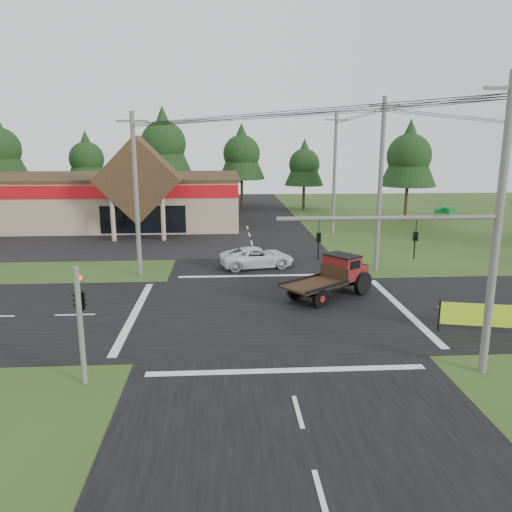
{
  "coord_description": "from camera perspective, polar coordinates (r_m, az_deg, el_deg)",
  "views": [
    {
      "loc": [
        -2.3,
        -24.63,
        8.61
      ],
      "look_at": [
        -0.54,
        3.35,
        2.2
      ],
      "focal_mm": 35.0,
      "sensor_mm": 36.0,
      "label": 1
    }
  ],
  "objects": [
    {
      "name": "traffic_signal_mast",
      "position": [
        19.41,
        21.22,
        -0.46
      ],
      "size": [
        8.12,
        0.24,
        7.0
      ],
      "color": "#595651",
      "rests_on": "ground"
    },
    {
      "name": "tree_row_b",
      "position": [
        68.96,
        -18.8,
        10.63
      ],
      "size": [
        5.6,
        5.6,
        10.1
      ],
      "color": "#332316",
      "rests_on": "ground"
    },
    {
      "name": "utility_pole_ne",
      "position": [
        34.32,
        14.01,
        7.96
      ],
      "size": [
        2.0,
        0.3,
        11.5
      ],
      "color": "#595651",
      "rests_on": "ground"
    },
    {
      "name": "utility_pole_nw",
      "position": [
        33.28,
        -13.55,
        6.97
      ],
      "size": [
        2.0,
        0.3,
        10.5
      ],
      "color": "#595651",
      "rests_on": "ground"
    },
    {
      "name": "utility_pole_n",
      "position": [
        47.84,
        8.96,
        9.29
      ],
      "size": [
        2.0,
        0.3,
        11.2
      ],
      "color": "#595651",
      "rests_on": "ground"
    },
    {
      "name": "tree_side_ne",
      "position": [
        58.29,
        17.11,
        11.12
      ],
      "size": [
        6.16,
        6.16,
        11.11
      ],
      "color": "#332316",
      "rests_on": "ground"
    },
    {
      "name": "road_ew",
      "position": [
        26.19,
        1.64,
        -6.3
      ],
      "size": [
        120.0,
        12.0,
        0.02
      ],
      "primitive_type": "cube",
      "color": "black",
      "rests_on": "ground"
    },
    {
      "name": "parking_apron",
      "position": [
        45.98,
        -18.28,
        1.45
      ],
      "size": [
        28.0,
        14.0,
        0.02
      ],
      "primitive_type": "cube",
      "color": "black",
      "rests_on": "ground"
    },
    {
      "name": "utility_pole_nr",
      "position": [
        19.95,
        25.9,
        3.01
      ],
      "size": [
        2.0,
        0.3,
        11.0
      ],
      "color": "#595651",
      "rests_on": "ground"
    },
    {
      "name": "tree_row_d",
      "position": [
        66.68,
        -1.66,
        11.82
      ],
      "size": [
        6.16,
        6.16,
        11.11
      ],
      "color": "#332316",
      "rests_on": "ground"
    },
    {
      "name": "ground",
      "position": [
        26.19,
        1.64,
        -6.32
      ],
      "size": [
        120.0,
        120.0,
        0.0
      ],
      "primitive_type": "plane",
      "color": "#2E4518",
      "rests_on": "ground"
    },
    {
      "name": "road_ns",
      "position": [
        26.19,
        1.64,
        -6.3
      ],
      "size": [
        12.0,
        120.0,
        0.02
      ],
      "primitive_type": "cube",
      "color": "black",
      "rests_on": "ground"
    },
    {
      "name": "antique_flatbed_truck",
      "position": [
        28.34,
        8.28,
        -2.44
      ],
      "size": [
        5.85,
        5.15,
        2.38
      ],
      "primitive_type": null,
      "rotation": [
        0.0,
        0.0,
        -0.93
      ],
      "color": "#61160D",
      "rests_on": "ground"
    },
    {
      "name": "traffic_signal_corner",
      "position": [
        18.77,
        -19.58,
        -3.61
      ],
      "size": [
        0.53,
        2.48,
        4.4
      ],
      "color": "#595651",
      "rests_on": "ground"
    },
    {
      "name": "cvs_building",
      "position": [
        56.13,
        -17.51,
        6.33
      ],
      "size": [
        30.4,
        18.2,
        9.19
      ],
      "color": "tan",
      "rests_on": "ground"
    },
    {
      "name": "roadside_banner",
      "position": [
        25.27,
        24.99,
        -6.51
      ],
      "size": [
        4.28,
        1.14,
        1.49
      ],
      "primitive_type": null,
      "rotation": [
        0.0,
        0.0,
        -0.23
      ],
      "color": "#A1D31C",
      "rests_on": "ground"
    },
    {
      "name": "white_pickup",
      "position": [
        35.03,
        0.12,
        -0.14
      ],
      "size": [
        5.55,
        3.39,
        1.44
      ],
      "primitive_type": "imported",
      "rotation": [
        0.0,
        0.0,
        1.78
      ],
      "color": "white",
      "rests_on": "ground"
    },
    {
      "name": "tree_row_e",
      "position": [
        65.49,
        5.55,
        10.57
      ],
      "size": [
        5.04,
        5.04,
        9.09
      ],
      "color": "#332316",
      "rests_on": "ground"
    },
    {
      "name": "tree_row_c",
      "position": [
        66.08,
        -10.56,
        12.77
      ],
      "size": [
        7.28,
        7.28,
        13.13
      ],
      "color": "#332316",
      "rests_on": "ground"
    }
  ]
}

